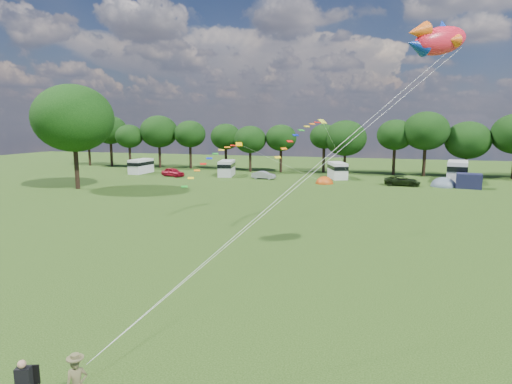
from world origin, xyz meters
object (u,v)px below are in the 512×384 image
(fish_kite, at_px, (436,40))
(campervan_a, at_px, (141,166))
(car_a, at_px, (173,172))
(tent_orange, at_px, (324,183))
(campervan_d, at_px, (457,171))
(campervan_b, at_px, (227,168))
(camp_chair, at_px, (24,377))
(car_d, at_px, (402,181))
(tent_greyblue, at_px, (443,186))
(campervan_c, at_px, (338,170))
(car_b, at_px, (264,175))
(big_tree, at_px, (73,118))

(fish_kite, bearing_deg, campervan_a, 96.55)
(car_a, distance_m, tent_orange, 24.35)
(campervan_d, bearing_deg, fish_kite, 178.59)
(campervan_b, relative_size, camp_chair, 3.72)
(car_d, xyz_separation_m, campervan_a, (-42.05, 3.05, 0.64))
(tent_greyblue, height_order, fish_kite, fish_kite)
(campervan_c, relative_size, campervan_d, 0.83)
(camp_chair, bearing_deg, car_b, 77.52)
(car_b, bearing_deg, campervan_b, 76.01)
(campervan_d, bearing_deg, car_b, 108.16)
(car_b, distance_m, tent_orange, 9.87)
(car_a, height_order, campervan_d, campervan_d)
(campervan_d, bearing_deg, camp_chair, 169.75)
(campervan_b, distance_m, campervan_d, 34.56)
(car_b, relative_size, car_d, 0.70)
(campervan_c, distance_m, campervan_d, 16.97)
(car_d, xyz_separation_m, tent_orange, (-10.42, -0.84, -0.63))
(car_b, distance_m, campervan_a, 22.13)
(car_d, bearing_deg, car_b, 87.51)
(campervan_b, height_order, tent_orange, campervan_b)
(campervan_a, height_order, fish_kite, fish_kite)
(campervan_a, xyz_separation_m, campervan_c, (32.79, 2.45, 0.03))
(campervan_c, bearing_deg, fish_kite, 172.74)
(car_a, height_order, tent_greyblue, car_a)
(campervan_c, relative_size, tent_orange, 1.97)
(campervan_b, relative_size, tent_orange, 1.94)
(car_b, distance_m, fish_kite, 44.94)
(campervan_c, bearing_deg, car_b, 91.30)
(campervan_b, height_order, campervan_d, campervan_d)
(campervan_a, bearing_deg, campervan_c, -84.25)
(campervan_a, bearing_deg, tent_greyblue, -91.29)
(campervan_d, relative_size, tent_orange, 2.37)
(campervan_c, bearing_deg, big_tree, 104.15)
(car_d, bearing_deg, campervan_a, 87.81)
(car_b, xyz_separation_m, tent_orange, (9.56, -2.40, -0.57))
(campervan_b, relative_size, tent_greyblue, 1.47)
(campervan_b, xyz_separation_m, tent_orange, (16.37, -4.57, -1.31))
(tent_orange, relative_size, fish_kite, 0.76)
(car_a, bearing_deg, camp_chair, -138.20)
(car_a, relative_size, tent_orange, 1.50)
(car_a, relative_size, fish_kite, 1.13)
(campervan_a, bearing_deg, big_tree, -173.60)
(car_d, height_order, tent_greyblue, car_d)
(car_b, relative_size, fish_kite, 0.92)
(tent_greyblue, bearing_deg, car_d, -171.91)
(car_a, xyz_separation_m, campervan_d, (42.43, 5.38, 0.95))
(campervan_c, relative_size, fish_kite, 1.49)
(campervan_c, distance_m, tent_orange, 6.57)
(campervan_b, bearing_deg, campervan_c, -95.49)
(big_tree, xyz_separation_m, car_a, (5.78, 15.26, -8.33))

